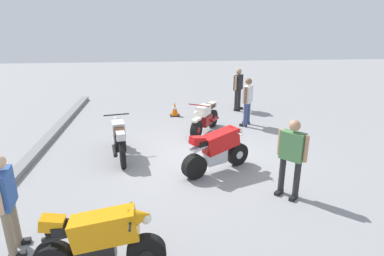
{
  "coord_description": "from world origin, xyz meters",
  "views": [
    {
      "loc": [
        -8.13,
        0.99,
        3.69
      ],
      "look_at": [
        0.35,
        0.22,
        0.75
      ],
      "focal_mm": 30.41,
      "sensor_mm": 36.0,
      "label": 1
    }
  ],
  "objects_px": {
    "motorcycle_cream_vintage": "(205,118)",
    "person_in_white_shirt": "(248,99)",
    "motorcycle_red_sportbike": "(218,149)",
    "person_in_green_shirt": "(292,154)",
    "traffic_cone": "(175,109)",
    "person_in_blue_shirt": "(6,198)",
    "motorcycle_silver_cruiser": "(119,139)",
    "motorcycle_orange_sportbike": "(100,240)",
    "person_in_black_shirt": "(238,87)"
  },
  "relations": [
    {
      "from": "motorcycle_cream_vintage",
      "to": "person_in_white_shirt",
      "type": "xyz_separation_m",
      "value": [
        0.58,
        -1.55,
        0.48
      ]
    },
    {
      "from": "motorcycle_red_sportbike",
      "to": "person_in_green_shirt",
      "type": "relative_size",
      "value": 1.05
    },
    {
      "from": "person_in_green_shirt",
      "to": "traffic_cone",
      "type": "relative_size",
      "value": 3.25
    },
    {
      "from": "person_in_white_shirt",
      "to": "person_in_blue_shirt",
      "type": "bearing_deg",
      "value": 80.45
    },
    {
      "from": "motorcycle_silver_cruiser",
      "to": "person_in_green_shirt",
      "type": "xyz_separation_m",
      "value": [
        -2.43,
        -3.85,
        0.47
      ]
    },
    {
      "from": "motorcycle_cream_vintage",
      "to": "person_in_white_shirt",
      "type": "bearing_deg",
      "value": 141.17
    },
    {
      "from": "person_in_white_shirt",
      "to": "person_in_blue_shirt",
      "type": "xyz_separation_m",
      "value": [
        -6.08,
        5.42,
        0.03
      ]
    },
    {
      "from": "motorcycle_silver_cruiser",
      "to": "motorcycle_orange_sportbike",
      "type": "xyz_separation_m",
      "value": [
        -4.36,
        -0.24,
        0.07
      ]
    },
    {
      "from": "motorcycle_red_sportbike",
      "to": "person_in_green_shirt",
      "type": "height_order",
      "value": "person_in_green_shirt"
    },
    {
      "from": "motorcycle_orange_sportbike",
      "to": "person_in_blue_shirt",
      "type": "height_order",
      "value": "person_in_blue_shirt"
    },
    {
      "from": "motorcycle_orange_sportbike",
      "to": "person_in_white_shirt",
      "type": "height_order",
      "value": "person_in_white_shirt"
    },
    {
      "from": "motorcycle_cream_vintage",
      "to": "motorcycle_red_sportbike",
      "type": "bearing_deg",
      "value": 29.36
    },
    {
      "from": "motorcycle_silver_cruiser",
      "to": "motorcycle_cream_vintage",
      "type": "distance_m",
      "value": 3.14
    },
    {
      "from": "motorcycle_orange_sportbike",
      "to": "person_in_green_shirt",
      "type": "bearing_deg",
      "value": 25.44
    },
    {
      "from": "person_in_blue_shirt",
      "to": "person_in_black_shirt",
      "type": "bearing_deg",
      "value": 46.44
    },
    {
      "from": "motorcycle_red_sportbike",
      "to": "person_in_white_shirt",
      "type": "xyz_separation_m",
      "value": [
        3.47,
        -1.63,
        0.37
      ]
    },
    {
      "from": "motorcycle_silver_cruiser",
      "to": "traffic_cone",
      "type": "bearing_deg",
      "value": -35.71
    },
    {
      "from": "motorcycle_red_sportbike",
      "to": "person_in_black_shirt",
      "type": "xyz_separation_m",
      "value": [
        5.49,
        -1.76,
        0.38
      ]
    },
    {
      "from": "motorcycle_cream_vintage",
      "to": "motorcycle_orange_sportbike",
      "type": "height_order",
      "value": "motorcycle_orange_sportbike"
    },
    {
      "from": "motorcycle_red_sportbike",
      "to": "person_in_white_shirt",
      "type": "height_order",
      "value": "person_in_white_shirt"
    },
    {
      "from": "motorcycle_orange_sportbike",
      "to": "traffic_cone",
      "type": "height_order",
      "value": "motorcycle_orange_sportbike"
    },
    {
      "from": "motorcycle_orange_sportbike",
      "to": "person_in_green_shirt",
      "type": "height_order",
      "value": "person_in_green_shirt"
    },
    {
      "from": "person_in_black_shirt",
      "to": "motorcycle_orange_sportbike",
      "type": "bearing_deg",
      "value": -79.66
    },
    {
      "from": "person_in_blue_shirt",
      "to": "traffic_cone",
      "type": "xyz_separation_m",
      "value": [
        7.49,
        -2.93,
        -0.73
      ]
    },
    {
      "from": "motorcycle_cream_vintage",
      "to": "motorcycle_red_sportbike",
      "type": "xyz_separation_m",
      "value": [
        -2.89,
        0.07,
        0.11
      ]
    },
    {
      "from": "person_in_blue_shirt",
      "to": "person_in_white_shirt",
      "type": "bearing_deg",
      "value": 39.14
    },
    {
      "from": "traffic_cone",
      "to": "person_in_green_shirt",
      "type": "bearing_deg",
      "value": -160.53
    },
    {
      "from": "person_in_black_shirt",
      "to": "motorcycle_cream_vintage",
      "type": "bearing_deg",
      "value": -87.81
    },
    {
      "from": "person_in_blue_shirt",
      "to": "traffic_cone",
      "type": "bearing_deg",
      "value": 59.48
    },
    {
      "from": "person_in_blue_shirt",
      "to": "motorcycle_silver_cruiser",
      "type": "bearing_deg",
      "value": 62.0
    },
    {
      "from": "motorcycle_red_sportbike",
      "to": "person_in_white_shirt",
      "type": "relative_size",
      "value": 1.07
    },
    {
      "from": "motorcycle_orange_sportbike",
      "to": "person_in_white_shirt",
      "type": "relative_size",
      "value": 1.16
    },
    {
      "from": "person_in_green_shirt",
      "to": "person_in_blue_shirt",
      "type": "distance_m",
      "value": 5.28
    },
    {
      "from": "person_in_white_shirt",
      "to": "traffic_cone",
      "type": "bearing_deg",
      "value": 2.65
    },
    {
      "from": "motorcycle_orange_sportbike",
      "to": "person_in_black_shirt",
      "type": "bearing_deg",
      "value": 62.45
    },
    {
      "from": "person_in_white_shirt",
      "to": "traffic_cone",
      "type": "distance_m",
      "value": 2.94
    },
    {
      "from": "person_in_blue_shirt",
      "to": "motorcycle_orange_sportbike",
      "type": "bearing_deg",
      "value": -32.0
    },
    {
      "from": "person_in_white_shirt",
      "to": "person_in_black_shirt",
      "type": "height_order",
      "value": "person_in_black_shirt"
    },
    {
      "from": "motorcycle_silver_cruiser",
      "to": "person_in_black_shirt",
      "type": "distance_m",
      "value": 6.13
    },
    {
      "from": "motorcycle_cream_vintage",
      "to": "motorcycle_orange_sportbike",
      "type": "bearing_deg",
      "value": 9.82
    },
    {
      "from": "motorcycle_red_sportbike",
      "to": "person_in_black_shirt",
      "type": "relative_size",
      "value": 1.06
    },
    {
      "from": "traffic_cone",
      "to": "person_in_blue_shirt",
      "type": "bearing_deg",
      "value": 158.6
    },
    {
      "from": "motorcycle_cream_vintage",
      "to": "traffic_cone",
      "type": "relative_size",
      "value": 3.32
    },
    {
      "from": "person_in_black_shirt",
      "to": "traffic_cone",
      "type": "bearing_deg",
      "value": -131.76
    },
    {
      "from": "person_in_blue_shirt",
      "to": "traffic_cone",
      "type": "distance_m",
      "value": 8.07
    },
    {
      "from": "motorcycle_red_sportbike",
      "to": "traffic_cone",
      "type": "height_order",
      "value": "motorcycle_red_sportbike"
    },
    {
      "from": "motorcycle_orange_sportbike",
      "to": "person_in_black_shirt",
      "type": "height_order",
      "value": "person_in_black_shirt"
    },
    {
      "from": "motorcycle_cream_vintage",
      "to": "person_in_green_shirt",
      "type": "relative_size",
      "value": 1.02
    },
    {
      "from": "motorcycle_red_sportbike",
      "to": "person_in_blue_shirt",
      "type": "distance_m",
      "value": 4.62
    },
    {
      "from": "motorcycle_silver_cruiser",
      "to": "person_in_white_shirt",
      "type": "height_order",
      "value": "person_in_white_shirt"
    }
  ]
}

